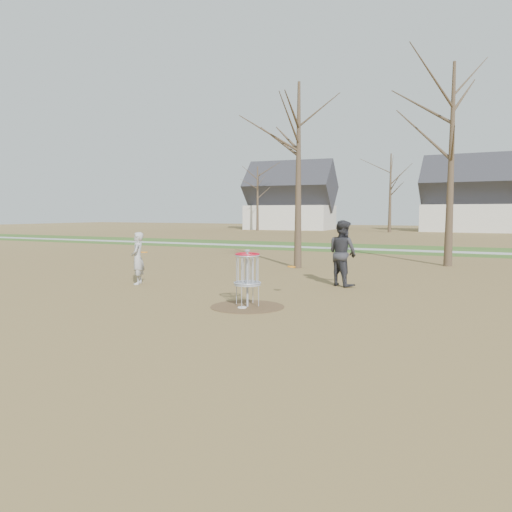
{
  "coord_description": "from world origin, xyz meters",
  "views": [
    {
      "loc": [
        5.42,
        -10.63,
        2.28
      ],
      "look_at": [
        -0.5,
        1.5,
        1.1
      ],
      "focal_mm": 35.0,
      "sensor_mm": 36.0,
      "label": 1
    }
  ],
  "objects_px": {
    "player_standing": "(138,258)",
    "disc_grounded": "(242,307)",
    "disc_golf_basket": "(247,269)",
    "player_throwing": "(342,253)"
  },
  "relations": [
    {
      "from": "player_standing",
      "to": "disc_golf_basket",
      "type": "xyz_separation_m",
      "value": [
        4.87,
        -1.88,
        0.08
      ]
    },
    {
      "from": "disc_golf_basket",
      "to": "disc_grounded",
      "type": "bearing_deg",
      "value": -98.05
    },
    {
      "from": "player_standing",
      "to": "disc_grounded",
      "type": "bearing_deg",
      "value": 38.58
    },
    {
      "from": "player_standing",
      "to": "disc_golf_basket",
      "type": "distance_m",
      "value": 5.22
    },
    {
      "from": "player_standing",
      "to": "player_throwing",
      "type": "distance_m",
      "value": 6.46
    },
    {
      "from": "disc_grounded",
      "to": "disc_golf_basket",
      "type": "relative_size",
      "value": 0.16
    },
    {
      "from": "player_throwing",
      "to": "disc_grounded",
      "type": "distance_m",
      "value": 4.85
    },
    {
      "from": "player_standing",
      "to": "disc_grounded",
      "type": "distance_m",
      "value": 5.34
    },
    {
      "from": "player_throwing",
      "to": "player_standing",
      "type": "bearing_deg",
      "value": 53.31
    },
    {
      "from": "player_standing",
      "to": "disc_golf_basket",
      "type": "height_order",
      "value": "player_standing"
    }
  ]
}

